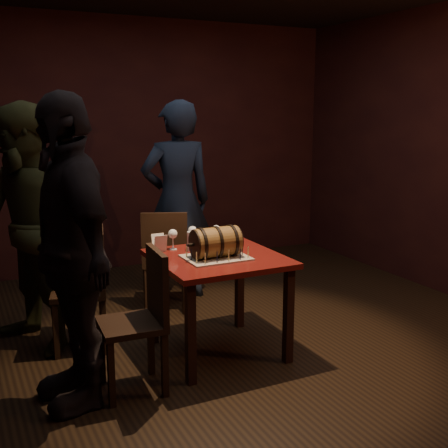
% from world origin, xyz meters
% --- Properties ---
extents(room_shell, '(5.04, 5.04, 2.80)m').
position_xyz_m(room_shell, '(0.00, 0.00, 1.40)').
color(room_shell, black).
rests_on(room_shell, ground).
extents(pub_table, '(0.90, 0.90, 0.75)m').
position_xyz_m(pub_table, '(-0.12, -0.10, 0.64)').
color(pub_table, '#4D0E0C').
rests_on(pub_table, ground).
extents(cake_board, '(0.45, 0.35, 0.01)m').
position_xyz_m(cake_board, '(-0.16, -0.16, 0.76)').
color(cake_board, '#A59785').
rests_on(cake_board, pub_table).
extents(barrel_cake, '(0.39, 0.23, 0.23)m').
position_xyz_m(barrel_cake, '(-0.16, -0.16, 0.87)').
color(barrel_cake, brown).
rests_on(barrel_cake, cake_board).
extents(birthday_candles, '(0.40, 0.30, 0.09)m').
position_xyz_m(birthday_candles, '(-0.16, -0.16, 0.80)').
color(birthday_candles, '#EBE38C').
rests_on(birthday_candles, cake_board).
extents(wine_glass_left, '(0.07, 0.07, 0.16)m').
position_xyz_m(wine_glass_left, '(-0.35, 0.21, 0.87)').
color(wine_glass_left, silver).
rests_on(wine_glass_left, pub_table).
extents(wine_glass_mid, '(0.07, 0.07, 0.16)m').
position_xyz_m(wine_glass_mid, '(-0.17, 0.25, 0.87)').
color(wine_glass_mid, silver).
rests_on(wine_glass_mid, pub_table).
extents(wine_glass_right, '(0.07, 0.07, 0.16)m').
position_xyz_m(wine_glass_right, '(0.01, 0.21, 0.87)').
color(wine_glass_right, silver).
rests_on(wine_glass_right, pub_table).
extents(pint_of_ale, '(0.07, 0.07, 0.15)m').
position_xyz_m(pint_of_ale, '(-0.24, 0.12, 0.82)').
color(pint_of_ale, silver).
rests_on(pint_of_ale, pub_table).
extents(menu_card, '(0.10, 0.05, 0.13)m').
position_xyz_m(menu_card, '(-0.46, 0.21, 0.81)').
color(menu_card, white).
rests_on(menu_card, pub_table).
extents(chair_back, '(0.53, 0.53, 0.93)m').
position_xyz_m(chair_back, '(-0.17, 0.88, 0.52)').
color(chair_back, black).
rests_on(chair_back, ground).
extents(chair_left_rear, '(0.48, 0.48, 0.93)m').
position_xyz_m(chair_left_rear, '(-0.96, 0.41, 0.52)').
color(chair_left_rear, black).
rests_on(chair_left_rear, ground).
extents(chair_left_front, '(0.43, 0.43, 0.93)m').
position_xyz_m(chair_left_front, '(-0.80, -0.39, 0.52)').
color(chair_left_front, black).
rests_on(chair_left_front, ground).
extents(person_back, '(0.72, 0.50, 1.89)m').
position_xyz_m(person_back, '(0.08, 1.23, 0.95)').
color(person_back, '#192132').
rests_on(person_back, ground).
extents(person_left_rear, '(1.01, 1.12, 1.87)m').
position_xyz_m(person_left_rear, '(-1.36, 0.57, 0.93)').
color(person_left_rear, '#373A1D').
rests_on(person_left_rear, ground).
extents(person_left_front, '(0.56, 1.16, 1.92)m').
position_xyz_m(person_left_front, '(-1.22, -0.35, 0.96)').
color(person_left_front, black).
rests_on(person_left_front, ground).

